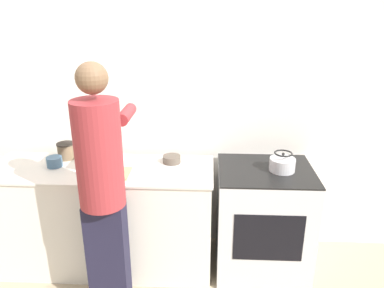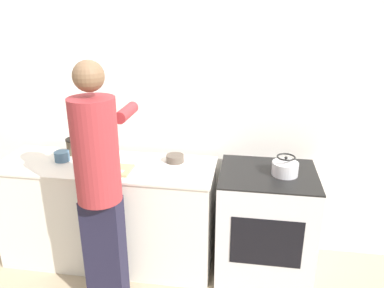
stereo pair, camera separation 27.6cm
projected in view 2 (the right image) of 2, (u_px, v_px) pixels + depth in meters
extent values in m
plane|color=tan|center=(148.00, 284.00, 3.02)|extent=(12.00, 12.00, 0.00)
cube|color=white|center=(163.00, 105.00, 3.23)|extent=(8.00, 0.05, 2.60)
cube|color=silver|center=(109.00, 213.00, 3.20)|extent=(1.76, 0.59, 0.88)
cube|color=silver|center=(105.00, 165.00, 3.04)|extent=(1.79, 0.61, 0.02)
cube|color=silver|center=(265.00, 224.00, 3.04)|extent=(0.74, 0.65, 0.89)
cube|color=black|center=(269.00, 174.00, 2.88)|extent=(0.74, 0.65, 0.01)
cube|color=black|center=(266.00, 243.00, 2.73)|extent=(0.52, 0.01, 0.39)
cube|color=#1F1D34|center=(105.00, 251.00, 2.73)|extent=(0.27, 0.17, 0.86)
cylinder|color=maroon|center=(96.00, 151.00, 2.46)|extent=(0.30, 0.30, 0.71)
sphere|color=brown|center=(88.00, 76.00, 2.28)|extent=(0.20, 0.20, 0.20)
cylinder|color=maroon|center=(92.00, 111.00, 2.67)|extent=(0.09, 0.30, 0.09)
cylinder|color=maroon|center=(126.00, 112.00, 2.63)|extent=(0.09, 0.30, 0.09)
cube|color=tan|center=(113.00, 170.00, 2.92)|extent=(0.29, 0.22, 0.02)
cube|color=silver|center=(114.00, 170.00, 2.88)|extent=(0.16, 0.06, 0.01)
cube|color=black|center=(100.00, 168.00, 2.92)|extent=(0.10, 0.05, 0.01)
cylinder|color=silver|center=(285.00, 169.00, 2.83)|extent=(0.20, 0.20, 0.10)
cone|color=silver|center=(286.00, 161.00, 2.81)|extent=(0.16, 0.16, 0.03)
sphere|color=black|center=(286.00, 158.00, 2.80)|extent=(0.02, 0.02, 0.02)
torus|color=black|center=(286.00, 157.00, 2.80)|extent=(0.14, 0.14, 0.01)
cylinder|color=#426684|center=(62.00, 156.00, 3.09)|extent=(0.12, 0.12, 0.08)
cylinder|color=brown|center=(175.00, 158.00, 3.08)|extent=(0.15, 0.15, 0.06)
cylinder|color=#756047|center=(75.00, 147.00, 3.23)|extent=(0.14, 0.14, 0.13)
cylinder|color=#28231E|center=(74.00, 139.00, 3.21)|extent=(0.14, 0.14, 0.01)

